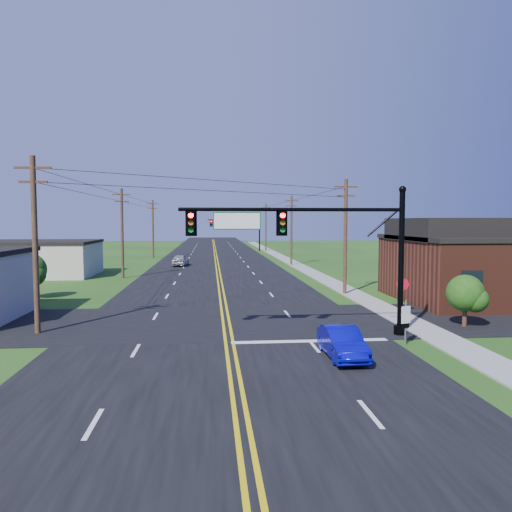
{
  "coord_description": "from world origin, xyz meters",
  "views": [
    {
      "loc": [
        -0.68,
        -16.03,
        5.73
      ],
      "look_at": [
        1.7,
        10.0,
        3.91
      ],
      "focal_mm": 35.0,
      "sensor_mm": 36.0,
      "label": 1
    }
  ],
  "objects": [
    {
      "name": "distant_car",
      "position": [
        -4.52,
        48.05,
        0.74
      ],
      "size": [
        2.21,
        4.53,
        1.49
      ],
      "primitive_type": "imported",
      "rotation": [
        0.0,
        0.0,
        3.03
      ],
      "color": "#AFAEB3",
      "rests_on": "ground"
    },
    {
      "name": "signal_mast_far",
      "position": [
        4.44,
        80.0,
        4.55
      ],
      "size": [
        10.98,
        0.6,
        7.48
      ],
      "color": "black",
      "rests_on": "ground"
    },
    {
      "name": "ground",
      "position": [
        0.0,
        0.0,
        0.0
      ],
      "size": [
        260.0,
        260.0,
        0.0
      ],
      "primitive_type": "plane",
      "color": "#194012",
      "rests_on": "ground"
    },
    {
      "name": "utility_pole_left_c",
      "position": [
        -9.5,
        62.0,
        4.72
      ],
      "size": [
        1.8,
        0.28,
        9.0
      ],
      "color": "#39221A",
      "rests_on": "ground"
    },
    {
      "name": "tree_left",
      "position": [
        -14.0,
        22.0,
        2.16
      ],
      "size": [
        2.4,
        2.4,
        3.37
      ],
      "color": "#39221A",
      "rests_on": "ground"
    },
    {
      "name": "road_main",
      "position": [
        0.0,
        50.0,
        0.02
      ],
      "size": [
        16.0,
        220.0,
        0.04
      ],
      "primitive_type": "cube",
      "color": "black",
      "rests_on": "ground"
    },
    {
      "name": "utility_pole_right_a",
      "position": [
        9.8,
        22.0,
        4.72
      ],
      "size": [
        1.8,
        0.28,
        9.0
      ],
      "color": "#39221A",
      "rests_on": "ground"
    },
    {
      "name": "road_cross",
      "position": [
        0.0,
        12.0,
        0.02
      ],
      "size": [
        70.0,
        10.0,
        0.04
      ],
      "primitive_type": "cube",
      "color": "black",
      "rests_on": "ground"
    },
    {
      "name": "utility_pole_right_c",
      "position": [
        9.8,
        78.0,
        4.72
      ],
      "size": [
        1.8,
        0.28,
        9.0
      ],
      "color": "#39221A",
      "rests_on": "ground"
    },
    {
      "name": "utility_pole_left_a",
      "position": [
        -9.5,
        10.0,
        4.72
      ],
      "size": [
        1.8,
        0.28,
        9.0
      ],
      "color": "#39221A",
      "rests_on": "ground"
    },
    {
      "name": "shrub_corner",
      "position": [
        13.0,
        9.5,
        1.85
      ],
      "size": [
        2.0,
        2.0,
        2.86
      ],
      "color": "#39221A",
      "rests_on": "ground"
    },
    {
      "name": "stop_sign",
      "position": [
        11.18,
        13.7,
        1.6
      ],
      "size": [
        0.77,
        0.26,
        2.23
      ],
      "rotation": [
        0.0,
        0.0,
        -0.29
      ],
      "color": "slate",
      "rests_on": "ground"
    },
    {
      "name": "brick_building",
      "position": [
        20.0,
        18.0,
        2.35
      ],
      "size": [
        14.2,
        11.2,
        4.7
      ],
      "color": "#582719",
      "rests_on": "ground"
    },
    {
      "name": "cream_bldg_far",
      "position": [
        -19.0,
        38.0,
        1.86
      ],
      "size": [
        12.2,
        9.2,
        3.7
      ],
      "color": "beige",
      "rests_on": "ground"
    },
    {
      "name": "utility_pole_left_b",
      "position": [
        -9.5,
        35.0,
        4.72
      ],
      "size": [
        1.8,
        0.28,
        9.0
      ],
      "color": "#39221A",
      "rests_on": "ground"
    },
    {
      "name": "signal_mast_main",
      "position": [
        4.34,
        8.0,
        4.75
      ],
      "size": [
        11.3,
        0.6,
        7.48
      ],
      "color": "black",
      "rests_on": "ground"
    },
    {
      "name": "route_sign",
      "position": [
        8.28,
        5.98,
        1.23
      ],
      "size": [
        0.5,
        0.23,
        2.11
      ],
      "rotation": [
        0.0,
        0.0,
        0.39
      ],
      "color": "slate",
      "rests_on": "ground"
    },
    {
      "name": "utility_pole_right_b",
      "position": [
        9.8,
        48.0,
        4.72
      ],
      "size": [
        1.8,
        0.28,
        9.0
      ],
      "color": "#39221A",
      "rests_on": "ground"
    },
    {
      "name": "tree_right_back",
      "position": [
        16.0,
        26.0,
        2.6
      ],
      "size": [
        3.0,
        3.0,
        4.1
      ],
      "color": "#39221A",
      "rests_on": "ground"
    },
    {
      "name": "sidewalk",
      "position": [
        10.5,
        40.0,
        0.04
      ],
      "size": [
        2.0,
        160.0,
        0.08
      ],
      "primitive_type": "cube",
      "color": "gray",
      "rests_on": "ground"
    },
    {
      "name": "blue_car",
      "position": [
        4.78,
        4.07,
        0.64
      ],
      "size": [
        1.37,
        3.9,
        1.28
      ],
      "primitive_type": "imported",
      "rotation": [
        0.0,
        0.0,
        0.0
      ],
      "color": "#0807AC",
      "rests_on": "ground"
    }
  ]
}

